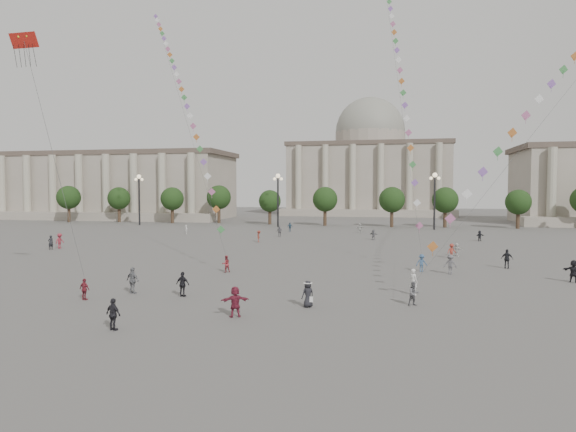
# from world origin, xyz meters

# --- Properties ---
(ground) EXTENTS (360.00, 360.00, 0.00)m
(ground) POSITION_xyz_m (0.00, 0.00, 0.00)
(ground) COLOR #524F4D
(ground) RESTS_ON ground
(hall_west) EXTENTS (84.00, 26.22, 17.20)m
(hall_west) POSITION_xyz_m (-75.00, 93.89, 8.43)
(hall_west) COLOR gray
(hall_west) RESTS_ON ground
(hall_central) EXTENTS (48.30, 34.30, 35.50)m
(hall_central) POSITION_xyz_m (0.00, 129.22, 14.23)
(hall_central) COLOR gray
(hall_central) RESTS_ON ground
(tree_row) EXTENTS (137.12, 5.12, 8.00)m
(tree_row) POSITION_xyz_m (0.00, 78.00, 5.39)
(tree_row) COLOR #34251A
(tree_row) RESTS_ON ground
(lamp_post_far_west) EXTENTS (2.00, 0.90, 10.65)m
(lamp_post_far_west) POSITION_xyz_m (-45.00, 70.00, 7.35)
(lamp_post_far_west) COLOR #262628
(lamp_post_far_west) RESTS_ON ground
(lamp_post_mid_west) EXTENTS (2.00, 0.90, 10.65)m
(lamp_post_mid_west) POSITION_xyz_m (-15.00, 70.00, 7.35)
(lamp_post_mid_west) COLOR #262628
(lamp_post_mid_west) RESTS_ON ground
(lamp_post_mid_east) EXTENTS (2.00, 0.90, 10.65)m
(lamp_post_mid_east) POSITION_xyz_m (15.00, 70.00, 7.35)
(lamp_post_mid_east) COLOR #262628
(lamp_post_mid_east) RESTS_ON ground
(person_crowd_0) EXTENTS (1.04, 0.70, 1.65)m
(person_crowd_0) POSITION_xyz_m (-10.56, 60.18, 0.82)
(person_crowd_0) COLOR #2E4E68
(person_crowd_0) RESTS_ON ground
(person_crowd_2) EXTENTS (0.98, 1.38, 1.94)m
(person_crowd_2) POSITION_xyz_m (-34.11, 28.64, 0.97)
(person_crowd_2) COLOR maroon
(person_crowd_2) RESTS_ON ground
(person_crowd_3) EXTENTS (1.77, 1.29, 1.85)m
(person_crowd_3) POSITION_xyz_m (22.08, 15.93, 0.92)
(person_crowd_3) COLOR black
(person_crowd_3) RESTS_ON ground
(person_crowd_4) EXTENTS (1.39, 1.49, 1.67)m
(person_crowd_4) POSITION_xyz_m (1.86, 59.97, 0.83)
(person_crowd_4) COLOR silver
(person_crowd_4) RESTS_ON ground
(person_crowd_6) EXTENTS (1.26, 0.90, 1.76)m
(person_crowd_6) POSITION_xyz_m (12.70, 18.13, 0.88)
(person_crowd_6) COLOR #58575C
(person_crowd_6) RESTS_ON ground
(person_crowd_7) EXTENTS (1.30, 1.27, 1.49)m
(person_crowd_7) POSITION_xyz_m (14.72, 31.31, 0.74)
(person_crowd_7) COLOR silver
(person_crowd_7) RESTS_ON ground
(person_crowd_8) EXTENTS (1.19, 1.00, 1.60)m
(person_crowd_8) POSITION_xyz_m (13.96, 29.26, 0.80)
(person_crowd_8) COLOR #9D362B
(person_crowd_8) RESTS_ON ground
(person_crowd_9) EXTENTS (1.42, 1.20, 1.54)m
(person_crowd_9) POSITION_xyz_m (19.96, 49.49, 0.77)
(person_crowd_9) COLOR black
(person_crowd_9) RESTS_ON ground
(person_crowd_10) EXTENTS (0.51, 0.64, 1.52)m
(person_crowd_10) POSITION_xyz_m (-26.74, 51.89, 0.76)
(person_crowd_10) COLOR silver
(person_crowd_10) RESTS_ON ground
(person_crowd_12) EXTENTS (1.44, 1.17, 1.54)m
(person_crowd_12) POSITION_xyz_m (4.68, 48.20, 0.77)
(person_crowd_12) COLOR slate
(person_crowd_12) RESTS_ON ground
(person_crowd_13) EXTENTS (0.81, 0.80, 1.88)m
(person_crowd_13) POSITION_xyz_m (9.18, 8.31, 0.94)
(person_crowd_13) COLOR silver
(person_crowd_13) RESTS_ON ground
(person_crowd_16) EXTENTS (1.00, 0.42, 1.71)m
(person_crowd_16) POSITION_xyz_m (-10.13, 49.90, 0.85)
(person_crowd_16) COLOR slate
(person_crowd_16) RESTS_ON ground
(person_crowd_17) EXTENTS (0.80, 1.17, 1.66)m
(person_crowd_17) POSITION_xyz_m (-11.24, 41.46, 0.83)
(person_crowd_17) COLOR maroon
(person_crowd_17) RESTS_ON ground
(person_crowd_20) EXTENTS (0.68, 0.78, 1.79)m
(person_crowd_20) POSITION_xyz_m (-34.34, 27.18, 0.90)
(person_crowd_20) COLOR black
(person_crowd_20) RESTS_ON ground
(person_crowd_21) EXTENTS (1.16, 0.72, 1.84)m
(person_crowd_21) POSITION_xyz_m (18.36, 22.68, 0.92)
(person_crowd_21) COLOR black
(person_crowd_21) RESTS_ON ground
(tourist_0) EXTENTS (0.93, 0.58, 1.48)m
(tourist_0) POSITION_xyz_m (-12.88, 1.88, 0.74)
(tourist_0) COLOR maroon
(tourist_0) RESTS_ON ground
(tourist_1) EXTENTS (1.10, 0.73, 1.74)m
(tourist_1) POSITION_xyz_m (-6.87, -4.58, 0.87)
(tourist_1) COLOR black
(tourist_1) RESTS_ON ground
(tourist_2) EXTENTS (1.77, 1.23, 1.84)m
(tourist_2) POSITION_xyz_m (-1.37, -0.46, 0.92)
(tourist_2) COLOR maroon
(tourist_2) RESTS_ON ground
(tourist_3) EXTENTS (1.22, 0.79, 1.93)m
(tourist_3) POSITION_xyz_m (-10.73, 4.52, 0.96)
(tourist_3) COLOR slate
(tourist_3) RESTS_ON ground
(tourist_4) EXTENTS (1.09, 0.59, 1.76)m
(tourist_4) POSITION_xyz_m (-6.75, 4.29, 0.88)
(tourist_4) COLOR black
(tourist_4) RESTS_ON ground
(kite_flyer_0) EXTENTS (0.95, 0.92, 1.54)m
(kite_flyer_0) POSITION_xyz_m (-7.20, 15.04, 0.77)
(kite_flyer_0) COLOR maroon
(kite_flyer_0) RESTS_ON ground
(kite_flyer_1) EXTENTS (1.16, 0.84, 1.61)m
(kite_flyer_1) POSITION_xyz_m (10.28, 19.09, 0.80)
(kite_flyer_1) COLOR #36547A
(kite_flyer_1) RESTS_ON ground
(kite_flyer_2) EXTENTS (0.95, 0.88, 1.58)m
(kite_flyer_2) POSITION_xyz_m (9.10, 4.78, 0.79)
(kite_flyer_2) COLOR slate
(kite_flyer_2) RESTS_ON ground
(hat_person) EXTENTS (0.99, 0.95, 1.71)m
(hat_person) POSITION_xyz_m (2.42, 2.92, 0.89)
(hat_person) COLOR black
(hat_person) RESTS_ON ground
(dragon_kite) EXTENTS (4.04, 1.31, 17.89)m
(dragon_kite) POSITION_xyz_m (-18.65, 3.90, 17.55)
(dragon_kite) COLOR red
(dragon_kite) RESTS_ON ground
(kite_train_west) EXTENTS (24.66, 36.16, 57.10)m
(kite_train_west) POSITION_xyz_m (-20.12, 34.44, 21.10)
(kite_train_west) COLOR #3F3F3F
(kite_train_west) RESTS_ON ground
(kite_train_mid) EXTENTS (6.19, 39.95, 63.07)m
(kite_train_mid) POSITION_xyz_m (7.38, 40.27, 27.80)
(kite_train_mid) COLOR #3F3F3F
(kite_train_mid) RESTS_ON ground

